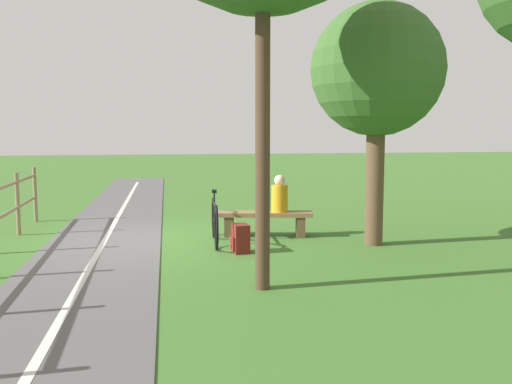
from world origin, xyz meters
TOP-DOWN VIEW (x-y plane):
  - ground_plane at (0.00, 0.00)m, footprint 80.00×80.00m
  - paved_path at (0.84, 4.00)m, footprint 3.17×36.05m
  - path_centre_line at (0.84, 4.00)m, footprint 1.15×31.99m
  - bench at (-2.23, -0.13)m, footprint 1.84×0.78m
  - person_seated at (-2.50, -0.07)m, footprint 0.36×0.36m
  - bicycle at (-1.22, 0.35)m, footprint 0.19×1.85m
  - backpack at (-1.54, 1.18)m, footprint 0.30×0.36m
  - tree_by_path at (-3.93, 1.00)m, footprint 2.26×2.26m

SIDE VIEW (x-z plane):
  - ground_plane at x=0.00m, z-range 0.00..0.00m
  - paved_path at x=0.84m, z-range 0.00..0.02m
  - path_centre_line at x=0.84m, z-range 0.02..0.02m
  - backpack at x=-1.54m, z-range 0.00..0.46m
  - bench at x=-2.23m, z-range 0.09..0.56m
  - bicycle at x=-1.22m, z-range -0.07..0.87m
  - person_seated at x=-2.50m, z-range 0.42..1.12m
  - tree_by_path at x=-3.93m, z-range 0.91..5.05m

